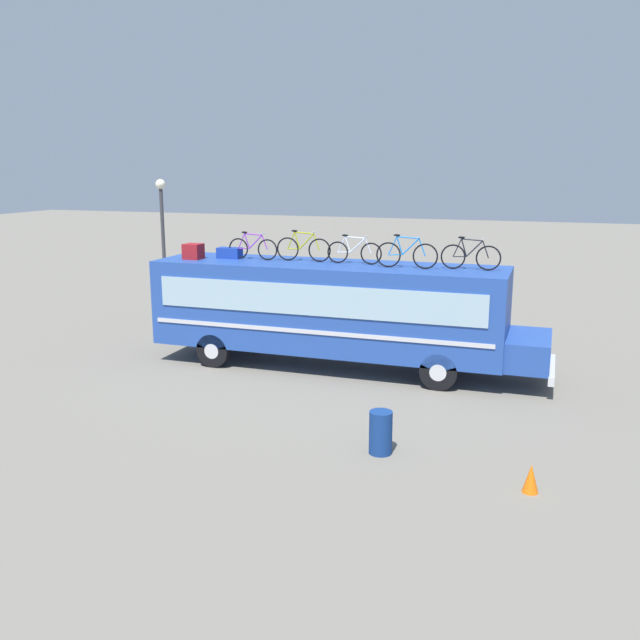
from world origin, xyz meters
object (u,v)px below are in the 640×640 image
Objects in this scene: rooftop_bicycle_3 at (354,252)px; trash_bin at (381,432)px; luggage_bag_2 at (230,253)px; rooftop_bicycle_5 at (470,256)px; bus at (333,308)px; street_lamp at (163,231)px; luggage_bag_1 at (193,251)px; rooftop_bicycle_4 at (407,254)px; rooftop_bicycle_1 at (253,248)px; traffic_cone at (531,478)px; rooftop_bicycle_2 at (303,248)px.

trash_bin is at bearing -68.65° from rooftop_bicycle_3.
luggage_bag_2 is 7.41m from rooftop_bicycle_5.
bus is 2.16× the size of street_lamp.
luggage_bag_1 is 5.04m from rooftop_bicycle_3.
rooftop_bicycle_3 is (4.03, 0.03, 0.19)m from luggage_bag_2.
bus is 16.08× the size of luggage_bag_2.
rooftop_bicycle_3 is 1.00× the size of rooftop_bicycle_5.
bus is 2.81m from rooftop_bicycle_4.
rooftop_bicycle_4 is (1.64, -0.37, 0.03)m from rooftop_bicycle_3.
luggage_bag_2 is 5.69m from rooftop_bicycle_4.
rooftop_bicycle_1 is (0.82, -0.06, 0.19)m from luggage_bag_2.
rooftop_bicycle_1 reaches higher than bus.
rooftop_bicycle_1 is 11.45m from traffic_cone.
luggage_bag_2 is at bearing 179.53° from rooftop_bicycle_5.
trash_bin is (6.38, -5.97, -2.86)m from luggage_bag_2.
rooftop_bicycle_5 is at bearing -1.68° from rooftop_bicycle_2.
rooftop_bicycle_2 is 1.85× the size of trash_bin.
trash_bin is at bearing -99.87° from rooftop_bicycle_5.
rooftop_bicycle_5 is 2.95× the size of traffic_cone.
rooftop_bicycle_1 is 3.21m from rooftop_bicycle_3.
rooftop_bicycle_5 reaches higher than rooftop_bicycle_3.
luggage_bag_2 is 1.31× the size of traffic_cone.
rooftop_bicycle_3 is at bearing 6.57° from luggage_bag_1.
bus is 9.47m from street_lamp.
luggage_bag_1 is 1.12m from luggage_bag_2.
street_lamp is (-3.87, 4.59, 0.13)m from luggage_bag_1.
traffic_cone is 18.27m from street_lamp.
rooftop_bicycle_2 is 0.32× the size of street_lamp.
rooftop_bicycle_3 is at bearing 167.39° from rooftop_bicycle_4.
rooftop_bicycle_4 is 8.21m from traffic_cone.
rooftop_bicycle_5 is (1.74, 0.27, -0.01)m from rooftop_bicycle_4.
luggage_bag_1 is (-4.44, -0.37, 1.57)m from bus.
luggage_bag_1 is 0.30× the size of rooftop_bicycle_4.
rooftop_bicycle_3 is (3.21, 0.10, 0.00)m from rooftop_bicycle_1.
luggage_bag_2 is 2.44m from rooftop_bicycle_2.
traffic_cone is at bearing -30.99° from luggage_bag_1.
rooftop_bicycle_2 is 3.08× the size of traffic_cone.
traffic_cone is (8.66, -6.76, -3.24)m from rooftop_bicycle_1.
bus is 9.10m from traffic_cone.
bus is at bearing 4.81° from luggage_bag_1.
rooftop_bicycle_2 is at bearing -28.57° from street_lamp.
luggage_bag_2 is (0.97, 0.54, -0.07)m from luggage_bag_1.
street_lamp is at bearing 155.69° from rooftop_bicycle_3.
luggage_bag_1 is at bearing 149.01° from traffic_cone.
street_lamp is (-4.85, 4.04, 0.20)m from luggage_bag_2.
luggage_bag_2 is 0.13× the size of street_lamp.
street_lamp is (-8.31, 4.21, 1.69)m from bus.
rooftop_bicycle_1 is 1.61m from rooftop_bicycle_2.
street_lamp is at bearing 140.15° from luggage_bag_2.
street_lamp is (-7.27, 3.96, -0.03)m from rooftop_bicycle_2.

